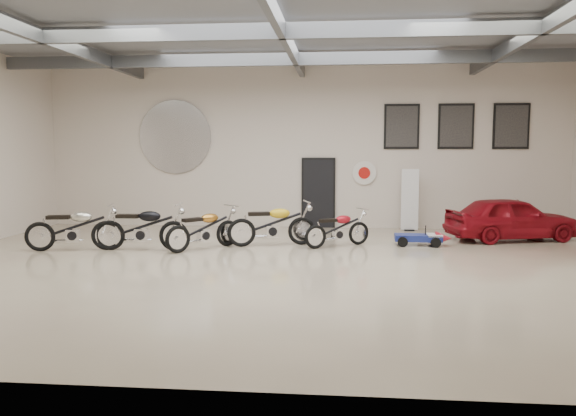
# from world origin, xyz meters

# --- Properties ---
(floor) EXTENTS (16.00, 12.00, 0.01)m
(floor) POSITION_xyz_m (0.00, 0.00, 0.00)
(floor) COLOR #B9AA8D
(floor) RESTS_ON ground
(ceiling) EXTENTS (16.00, 12.00, 0.01)m
(ceiling) POSITION_xyz_m (0.00, 0.00, 5.00)
(ceiling) COLOR slate
(ceiling) RESTS_ON back_wall
(back_wall) EXTENTS (16.00, 0.02, 5.00)m
(back_wall) POSITION_xyz_m (0.00, 6.00, 2.50)
(back_wall) COLOR beige
(back_wall) RESTS_ON floor
(ceiling_beams) EXTENTS (15.80, 11.80, 0.32)m
(ceiling_beams) POSITION_xyz_m (0.00, 0.00, 4.75)
(ceiling_beams) COLOR #4F5155
(ceiling_beams) RESTS_ON ceiling
(door) EXTENTS (0.92, 0.08, 2.10)m
(door) POSITION_xyz_m (0.50, 5.95, 1.05)
(door) COLOR black
(door) RESTS_ON back_wall
(logo_plaque) EXTENTS (2.30, 0.06, 1.16)m
(logo_plaque) POSITION_xyz_m (-4.00, 5.95, 2.80)
(logo_plaque) COLOR silver
(logo_plaque) RESTS_ON back_wall
(poster_left) EXTENTS (1.05, 0.08, 1.35)m
(poster_left) POSITION_xyz_m (3.00, 5.96, 3.10)
(poster_left) COLOR black
(poster_left) RESTS_ON back_wall
(poster_mid) EXTENTS (1.05, 0.08, 1.35)m
(poster_mid) POSITION_xyz_m (4.60, 5.96, 3.10)
(poster_mid) COLOR black
(poster_mid) RESTS_ON back_wall
(poster_right) EXTENTS (1.05, 0.08, 1.35)m
(poster_right) POSITION_xyz_m (6.20, 5.96, 3.10)
(poster_right) COLOR black
(poster_right) RESTS_ON back_wall
(oil_sign) EXTENTS (0.72, 0.10, 0.72)m
(oil_sign) POSITION_xyz_m (1.90, 5.95, 1.70)
(oil_sign) COLOR white
(oil_sign) RESTS_ON back_wall
(banner_stand) EXTENTS (0.52, 0.23, 1.85)m
(banner_stand) POSITION_xyz_m (3.24, 5.50, 0.93)
(banner_stand) COLOR white
(banner_stand) RESTS_ON floor
(motorcycle_silver) EXTENTS (2.28, 1.12, 1.14)m
(motorcycle_silver) POSITION_xyz_m (-5.18, 1.39, 0.57)
(motorcycle_silver) COLOR silver
(motorcycle_silver) RESTS_ON floor
(motorcycle_black) EXTENTS (2.25, 0.77, 1.16)m
(motorcycle_black) POSITION_xyz_m (-3.56, 1.58, 0.58)
(motorcycle_black) COLOR silver
(motorcycle_black) RESTS_ON floor
(motorcycle_gold) EXTENTS (1.85, 1.90, 1.05)m
(motorcycle_gold) POSITION_xyz_m (-2.11, 1.83, 0.53)
(motorcycle_gold) COLOR silver
(motorcycle_gold) RESTS_ON floor
(motorcycle_yellow) EXTENTS (2.30, 1.29, 1.14)m
(motorcycle_yellow) POSITION_xyz_m (-0.53, 2.50, 0.57)
(motorcycle_yellow) COLOR silver
(motorcycle_yellow) RESTS_ON floor
(motorcycle_red) EXTENTS (1.83, 1.45, 0.94)m
(motorcycle_red) POSITION_xyz_m (1.12, 2.53, 0.47)
(motorcycle_red) COLOR silver
(motorcycle_red) RESTS_ON floor
(go_kart) EXTENTS (1.45, 0.69, 0.52)m
(go_kart) POSITION_xyz_m (3.27, 2.89, 0.26)
(go_kart) COLOR navy
(go_kart) RESTS_ON floor
(vintage_car) EXTENTS (2.22, 3.68, 1.17)m
(vintage_car) POSITION_xyz_m (5.73, 4.00, 0.59)
(vintage_car) COLOR maroon
(vintage_car) RESTS_ON floor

